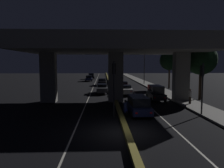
{
  "coord_description": "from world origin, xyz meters",
  "views": [
    {
      "loc": [
        -1.54,
        -14.51,
        4.62
      ],
      "look_at": [
        -0.21,
        18.07,
        1.68
      ],
      "focal_mm": 35.0,
      "sensor_mm": 36.0,
      "label": 1
    }
  ],
  "objects": [
    {
      "name": "roadside_tree_kerbside_mid",
      "position": [
        11.13,
        26.82,
        5.35
      ],
      "size": [
        3.74,
        3.74,
        7.25
      ],
      "color": "#38281C",
      "rests_on": "ground_plane"
    },
    {
      "name": "traffic_light_right_of_median",
      "position": [
        7.3,
        4.56,
        3.23
      ],
      "size": [
        0.3,
        0.49,
        4.72
      ],
      "color": "black",
      "rests_on": "ground_plane"
    },
    {
      "name": "car_dark_blue_lead",
      "position": [
        1.7,
        5.28,
        0.9
      ],
      "size": [
        2.02,
        4.59,
        1.7
      ],
      "rotation": [
        0.0,
        0.0,
        1.61
      ],
      "color": "#141938",
      "rests_on": "ground_plane"
    },
    {
      "name": "motorcycle_black_filtering_mid",
      "position": [
        0.49,
        13.48,
        0.62
      ],
      "size": [
        0.34,
        1.83,
        1.45
      ],
      "rotation": [
        0.0,
        0.0,
        1.63
      ],
      "color": "black",
      "rests_on": "ground_plane"
    },
    {
      "name": "pedestrian_on_sidewalk",
      "position": [
        8.3,
        9.58,
        1.02
      ],
      "size": [
        0.31,
        0.31,
        1.68
      ],
      "color": "#2D261E",
      "rests_on": "sidewalk_right"
    },
    {
      "name": "roadside_tree_kerbside_near",
      "position": [
        11.13,
        13.36,
        5.26
      ],
      "size": [
        4.04,
        4.04,
        7.3
      ],
      "color": "#2D2116",
      "rests_on": "ground_plane"
    },
    {
      "name": "traffic_light_left_of_median",
      "position": [
        -0.6,
        4.56,
        3.35
      ],
      "size": [
        0.3,
        0.49,
        4.91
      ],
      "color": "black",
      "rests_on": "ground_plane"
    },
    {
      "name": "ground_plane",
      "position": [
        0.0,
        0.0,
        0.0
      ],
      "size": [
        200.0,
        200.0,
        0.0
      ],
      "primitive_type": "plane",
      "color": "black"
    },
    {
      "name": "lane_line_left_inner",
      "position": [
        -3.55,
        35.0,
        0.0
      ],
      "size": [
        0.12,
        126.0,
        0.0
      ],
      "primitive_type": "cube",
      "color": "beige",
      "rests_on": "ground_plane"
    },
    {
      "name": "motorcycle_blue_filtering_near",
      "position": [
        0.47,
        4.87,
        0.61
      ],
      "size": [
        0.33,
        1.77,
        1.43
      ],
      "rotation": [
        0.0,
        0.0,
        1.62
      ],
      "color": "black",
      "rests_on": "ground_plane"
    },
    {
      "name": "car_black_second_oncoming",
      "position": [
        -1.73,
        33.5,
        0.78
      ],
      "size": [
        2.16,
        4.58,
        1.48
      ],
      "rotation": [
        0.0,
        0.0,
        -1.62
      ],
      "color": "black",
      "rests_on": "ground_plane"
    },
    {
      "name": "street_lamp",
      "position": [
        7.59,
        35.34,
        4.64
      ],
      "size": [
        2.29,
        0.32,
        7.82
      ],
      "color": "#2D2D30",
      "rests_on": "ground_plane"
    },
    {
      "name": "car_dark_blue_third_oncoming",
      "position": [
        -5.46,
        45.53,
        0.84
      ],
      "size": [
        1.96,
        4.28,
        1.59
      ],
      "rotation": [
        0.0,
        0.0,
        -1.55
      ],
      "color": "#141938",
      "rests_on": "ground_plane"
    },
    {
      "name": "car_black_fourth_oncoming",
      "position": [
        -5.29,
        54.33,
        1.0
      ],
      "size": [
        2.07,
        4.11,
        1.88
      ],
      "rotation": [
        0.0,
        0.0,
        -1.54
      ],
      "color": "black",
      "rests_on": "ground_plane"
    },
    {
      "name": "car_black_sixth",
      "position": [
        2.09,
        40.4,
        0.72
      ],
      "size": [
        2.01,
        4.14,
        1.34
      ],
      "rotation": [
        0.0,
        0.0,
        1.62
      ],
      "color": "black",
      "rests_on": "ground_plane"
    },
    {
      "name": "car_white_third",
      "position": [
        1.84,
        18.54,
        0.77
      ],
      "size": [
        2.09,
        4.72,
        1.47
      ],
      "rotation": [
        0.0,
        0.0,
        1.55
      ],
      "color": "silver",
      "rests_on": "ground_plane"
    },
    {
      "name": "median_divider",
      "position": [
        0.0,
        35.0,
        0.16
      ],
      "size": [
        0.41,
        126.0,
        0.31
      ],
      "primitive_type": "cube",
      "color": "olive",
      "rests_on": "ground_plane"
    },
    {
      "name": "elevated_overpass",
      "position": [
        0.0,
        12.39,
        6.68
      ],
      "size": [
        22.31,
        12.75,
        8.74
      ],
      "color": "slate",
      "rests_on": "ground_plane"
    },
    {
      "name": "sidewalk_right",
      "position": [
        8.62,
        28.0,
        0.08
      ],
      "size": [
        2.84,
        126.0,
        0.17
      ],
      "primitive_type": "cube",
      "color": "gray",
      "rests_on": "ground_plane"
    },
    {
      "name": "car_black_second",
      "position": [
        5.19,
        12.97,
        1.01
      ],
      "size": [
        1.91,
        4.28,
        1.93
      ],
      "rotation": [
        0.0,
        0.0,
        1.56
      ],
      "color": "black",
      "rests_on": "ground_plane"
    },
    {
      "name": "lane_line_right_inner",
      "position": [
        3.55,
        35.0,
        0.0
      ],
      "size": [
        0.12,
        126.0,
        0.0
      ],
      "primitive_type": "cube",
      "color": "beige",
      "rests_on": "ground_plane"
    },
    {
      "name": "car_grey_lead_oncoming",
      "position": [
        -1.72,
        20.2,
        0.77
      ],
      "size": [
        1.87,
        4.57,
        1.5
      ],
      "rotation": [
        0.0,
        0.0,
        -1.56
      ],
      "color": "#515459",
      "rests_on": "ground_plane"
    },
    {
      "name": "car_dark_red_fifth",
      "position": [
        1.93,
        32.36,
        0.84
      ],
      "size": [
        1.96,
        4.69,
        1.63
      ],
      "rotation": [
        0.0,
        0.0,
        1.53
      ],
      "color": "#591414",
      "rests_on": "ground_plane"
    },
    {
      "name": "car_dark_red_fourth",
      "position": [
        2.02,
        24.62,
        0.78
      ],
      "size": [
        1.92,
        4.84,
        1.53
      ],
      "rotation": [
        0.0,
        0.0,
        1.56
      ],
      "color": "#591414",
      "rests_on": "ground_plane"
    }
  ]
}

